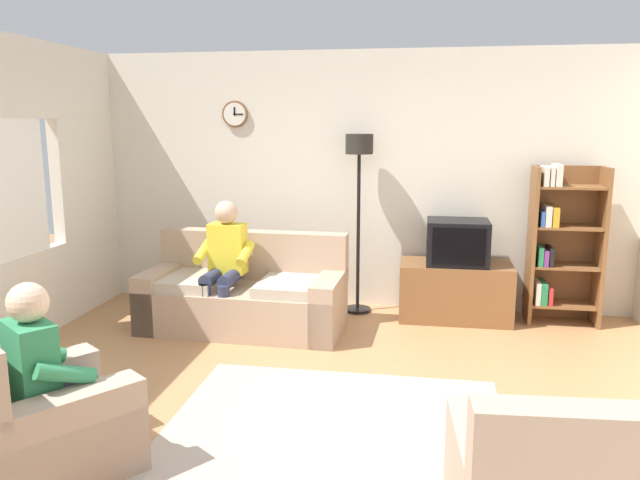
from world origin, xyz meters
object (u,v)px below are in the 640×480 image
armchair_near_window (38,426)px  tv (457,242)px  tv_stand (455,291)px  bookshelf (559,243)px  couch (245,296)px  person_on_couch (224,259)px  floor_lamp (359,174)px  person_in_left_armchair (50,369)px

armchair_near_window → tv: bearing=53.0°
tv_stand → armchair_near_window: 4.07m
tv_stand → bookshelf: bookshelf is taller
couch → tv: size_ratio=3.22×
couch → bookshelf: bookshelf is taller
tv → armchair_near_window: 4.08m
armchair_near_window → person_on_couch: person_on_couch is taller
floor_lamp → person_on_couch: 1.62m
bookshelf → person_in_left_armchair: size_ratio=1.40×
couch → floor_lamp: bearing=34.9°
bookshelf → tv: bearing=-174.3°
person_on_couch → bookshelf: bearing=14.1°
tv → bookshelf: 0.99m
armchair_near_window → floor_lamp: bearing=66.8°
tv_stand → floor_lamp: bearing=174.4°
tv_stand → floor_lamp: 1.54m
tv_stand → armchair_near_window: size_ratio=0.93×
tv_stand → person_on_couch: person_on_couch is taller
couch → floor_lamp: size_ratio=1.04×
tv_stand → bookshelf: 1.11m
tv_stand → tv: tv is taller
couch → person_in_left_armchair: size_ratio=1.72×
tv → bookshelf: bookshelf is taller
tv_stand → bookshelf: (0.98, 0.07, 0.52)m
bookshelf → person_in_left_armchair: bookshelf is taller
couch → floor_lamp: 1.68m
tv → armchair_near_window: tv is taller
tv_stand → bookshelf: bearing=4.3°
armchair_near_window → person_in_left_armchair: bearing=53.2°
tv → floor_lamp: floor_lamp is taller
floor_lamp → armchair_near_window: bearing=-113.2°
couch → armchair_near_window: size_ratio=1.63×
tv_stand → tv: (-0.00, -0.02, 0.51)m
floor_lamp → person_in_left_armchair: bearing=-112.8°
couch → person_on_couch: (-0.16, -0.11, 0.39)m
tv_stand → tv: size_ratio=1.83×
person_on_couch → person_in_left_armchair: size_ratio=1.11×
person_in_left_armchair → person_on_couch: bearing=85.2°
tv → floor_lamp: size_ratio=0.32×
couch → tv: bearing=16.2°
couch → tv_stand: 2.11m
person_in_left_armchair → floor_lamp: bearing=67.2°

